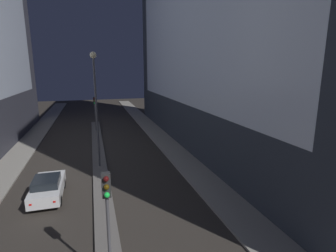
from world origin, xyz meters
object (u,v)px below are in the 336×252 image
(traffic_light_mid, at_px, (95,106))
(street_lamp, at_px, (96,94))
(traffic_light_near, at_px, (107,204))
(car_left_lane, at_px, (48,187))

(traffic_light_mid, relative_size, street_lamp, 0.48)
(traffic_light_near, relative_size, street_lamp, 0.48)
(traffic_light_near, xyz_separation_m, car_left_lane, (-3.31, 8.02, -2.61))
(street_lamp, bearing_deg, traffic_light_near, -90.00)
(street_lamp, height_order, car_left_lane, street_lamp)
(car_left_lane, bearing_deg, traffic_light_near, -67.55)
(street_lamp, distance_m, car_left_lane, 7.80)
(street_lamp, relative_size, car_left_lane, 2.23)
(traffic_light_mid, height_order, car_left_lane, traffic_light_mid)
(traffic_light_near, relative_size, traffic_light_mid, 1.00)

